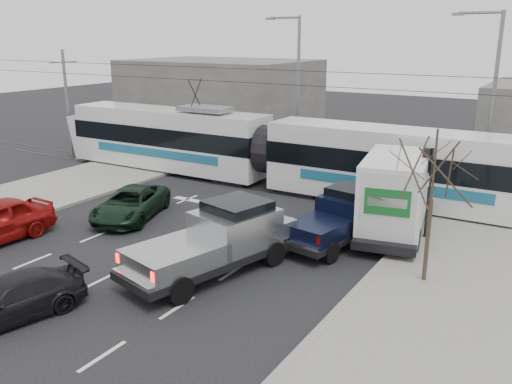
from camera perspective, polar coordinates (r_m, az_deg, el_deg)
The scene contains 15 objects.
ground at distance 19.87m, azimuth -6.61°, elevation -7.29°, with size 120.00×120.00×0.00m, color black.
sidewalk_right at distance 16.46m, azimuth 19.80°, elevation -13.17°, with size 6.00×60.00×0.15m, color gray.
rails at distance 27.94m, azimuth 5.98°, elevation -0.27°, with size 60.00×1.60×0.03m, color #33302D.
building_left at distance 44.53m, azimuth -3.72°, elevation 9.86°, with size 14.00×10.00×6.00m, color slate.
bare_tree at distance 17.69m, azimuth 18.22°, elevation 2.00°, with size 2.40×2.40×5.00m.
traffic_signal at distance 21.97m, azimuth 17.58°, elevation 1.89°, with size 0.44×0.44×3.60m.
street_lamp_near at distance 28.72m, azimuth 23.37°, elevation 9.35°, with size 2.38×0.25×9.00m.
street_lamp_far at distance 34.15m, azimuth 4.18°, elevation 11.49°, with size 2.38×0.25×9.00m.
catenary at distance 27.11m, azimuth 6.22°, elevation 7.60°, with size 60.00×0.20×7.00m.
tram at distance 29.06m, azimuth 1.41°, elevation 4.39°, with size 26.82×2.99×5.47m.
silver_pickup at distance 18.68m, azimuth -3.84°, elevation -4.92°, with size 3.73×6.79×2.34m.
box_truck at distance 22.64m, azimuth 14.50°, elevation -0.28°, with size 3.51×7.04×3.36m.
navy_pickup at distance 21.40m, azimuth 8.89°, elevation -2.64°, with size 2.70×5.28×2.12m.
green_car at distance 24.73m, azimuth -13.05°, elevation -1.20°, with size 2.21×4.80×1.33m, color black.
dark_car at distance 17.27m, azimuth -24.50°, elevation -10.23°, with size 1.75×4.30×1.25m, color black.
Camera 1 is at (11.32, -14.31, 7.88)m, focal length 38.00 mm.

